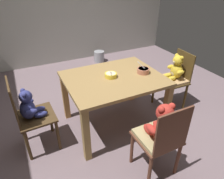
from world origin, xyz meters
The scene contains 8 objects.
ground_plane centered at (0.00, 0.00, -0.02)m, with size 5.20×5.20×0.04m.
dining_table centered at (0.00, 0.00, 0.62)m, with size 1.19×0.95×0.73m.
teddy_chair_near_left centered at (-1.03, 0.03, 0.54)m, with size 0.42×0.44×0.92m.
teddy_chair_near_right centered at (1.02, 0.01, 0.55)m, with size 0.42×0.41×0.86m.
teddy_chair_near_front centered at (0.05, -0.90, 0.57)m, with size 0.41×0.39×0.89m.
porridge_bowl_yellow_center centered at (-0.03, 0.02, 0.76)m, with size 0.15×0.15×0.13m.
porridge_bowl_terracotta_near_right centered at (0.39, -0.06, 0.76)m, with size 0.16×0.16×0.14m.
metal_pail centered at (0.70, 2.15, 0.12)m, with size 0.24×0.24×0.24m, color #93969B.
Camera 1 is at (-1.00, -1.97, 1.88)m, focal length 32.27 mm.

